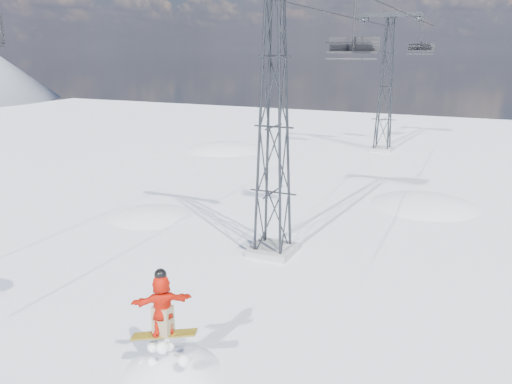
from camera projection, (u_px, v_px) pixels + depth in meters
ground at (146, 344)px, 14.93m from camera, size 120.00×120.00×0.00m
snow_terrain at (270, 296)px, 38.07m from camera, size 39.00×37.00×22.00m
lift_tower_near at (274, 127)px, 20.14m from camera, size 5.20×1.80×11.43m
lift_tower_far at (386, 87)px, 42.06m from camera, size 5.20×1.80×11.43m
haul_cables at (350, 7)px, 28.75m from camera, size 4.46×51.00×0.06m
lift_chair_mid at (353, 47)px, 21.64m from camera, size 2.24×0.64×2.78m
lift_chair_far at (358, 46)px, 40.63m from camera, size 2.06×0.59×2.56m
lift_chair_extra at (421, 48)px, 43.19m from camera, size 2.21×0.64×2.74m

